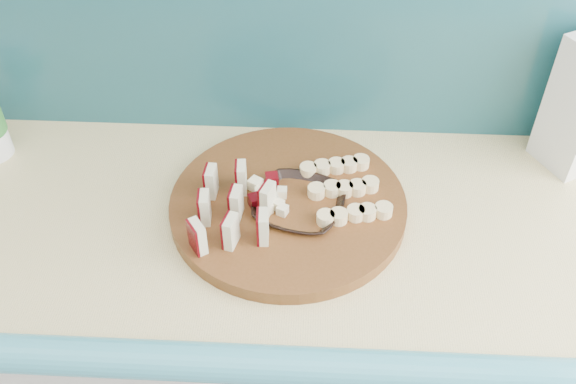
% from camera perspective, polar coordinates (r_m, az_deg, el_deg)
% --- Properties ---
extents(kitchen_counter, '(2.20, 0.63, 0.91)m').
position_cam_1_polar(kitchen_counter, '(1.54, -3.92, -14.34)').
color(kitchen_counter, silver).
rests_on(kitchen_counter, ground).
extents(backsplash, '(2.20, 0.02, 0.50)m').
position_cam_1_polar(backsplash, '(1.26, -4.11, 15.18)').
color(backsplash, teal).
rests_on(backsplash, kitchen_counter).
extents(cutting_board, '(0.53, 0.53, 0.03)m').
position_cam_1_polar(cutting_board, '(1.18, 0.00, -1.19)').
color(cutting_board, '#4F2D11').
rests_on(cutting_board, kitchen_counter).
extents(apple_wedges, '(0.14, 0.19, 0.06)m').
position_cam_1_polar(apple_wedges, '(1.12, -5.08, -1.39)').
color(apple_wedges, beige).
rests_on(apple_wedges, cutting_board).
extents(apple_chunks, '(0.07, 0.07, 0.02)m').
position_cam_1_polar(apple_chunks, '(1.16, -1.27, -0.53)').
color(apple_chunks, '#FAF3C8').
rests_on(apple_chunks, cutting_board).
extents(banana_slices, '(0.17, 0.18, 0.02)m').
position_cam_1_polar(banana_slices, '(1.19, 5.06, 0.32)').
color(banana_slices, beige).
rests_on(banana_slices, cutting_board).
extents(brown_bowl, '(0.20, 0.20, 0.04)m').
position_cam_1_polar(brown_bowl, '(1.17, 1.00, -1.33)').
color(brown_bowl, black).
rests_on(brown_bowl, kitchen_counter).
extents(banana_peel, '(0.22, 0.18, 0.01)m').
position_cam_1_polar(banana_peel, '(1.29, 2.43, 2.62)').
color(banana_peel, gold).
rests_on(banana_peel, kitchen_counter).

